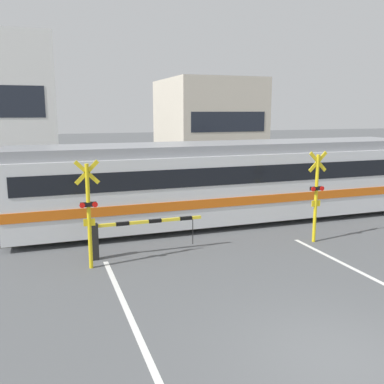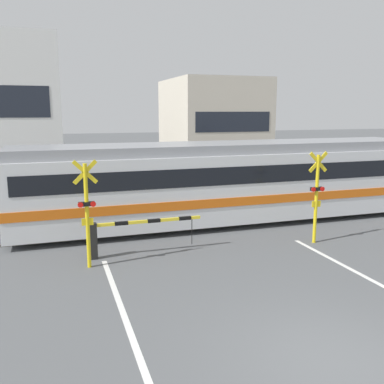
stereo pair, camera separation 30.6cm
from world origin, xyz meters
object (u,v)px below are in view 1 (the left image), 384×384
object	(u,v)px
crossing_barrier_far	(215,189)
crossing_signal_left	(89,210)
commuter_train	(226,180)
crossing_barrier_near	(123,232)
pedestrian	(133,181)
crossing_signal_right	(316,193)

from	to	relation	value
crossing_barrier_far	crossing_signal_left	bearing A→B (deg)	-135.40
commuter_train	crossing_barrier_near	bearing A→B (deg)	-148.52
commuter_train	crossing_signal_left	world-z (taller)	commuter_train
crossing_barrier_far	pedestrian	bearing A→B (deg)	146.38
crossing_signal_right	pedestrian	xyz separation A→B (m)	(-4.38, 8.48, -0.69)
crossing_signal_left	commuter_train	bearing A→B (deg)	31.72
crossing_signal_right	crossing_barrier_near	bearing A→B (deg)	174.02
crossing_barrier_far	crossing_signal_left	world-z (taller)	crossing_signal_left
crossing_barrier_near	crossing_barrier_far	size ratio (longest dim) A/B	1.00
crossing_signal_left	crossing_barrier_far	bearing A→B (deg)	44.60
pedestrian	crossing_signal_right	bearing A→B (deg)	-62.67
crossing_barrier_near	crossing_barrier_far	world-z (taller)	same
crossing_signal_left	pedestrian	distance (m)	9.02
crossing_signal_left	pedestrian	size ratio (longest dim) A/B	1.78
crossing_barrier_far	commuter_train	bearing A→B (deg)	-104.00
commuter_train	crossing_signal_right	xyz separation A→B (m)	(1.72, -3.49, 0.00)
crossing_barrier_near	pedestrian	world-z (taller)	pedestrian
crossing_signal_left	pedestrian	bearing A→B (deg)	70.57
crossing_barrier_near	crossing_signal_left	distance (m)	1.53
commuter_train	crossing_signal_right	size ratio (longest dim) A/B	5.34
commuter_train	pedestrian	distance (m)	5.69
crossing_barrier_near	crossing_signal_right	bearing A→B (deg)	-5.98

